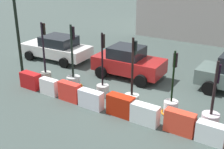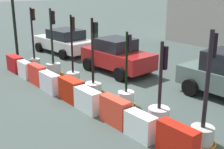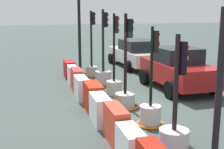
{
  "view_description": "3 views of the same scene",
  "coord_description": "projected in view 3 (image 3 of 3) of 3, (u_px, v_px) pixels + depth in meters",
  "views": [
    {
      "loc": [
        5.48,
        -10.67,
        6.17
      ],
      "look_at": [
        -1.37,
        0.41,
        0.96
      ],
      "focal_mm": 47.22,
      "sensor_mm": 36.0,
      "label": 1
    },
    {
      "loc": [
        9.15,
        -6.98,
        4.38
      ],
      "look_at": [
        1.03,
        -0.02,
        1.04
      ],
      "focal_mm": 47.69,
      "sensor_mm": 36.0,
      "label": 2
    },
    {
      "loc": [
        9.55,
        -3.37,
        3.19
      ],
      "look_at": [
        -1.54,
        -0.16,
        0.81
      ],
      "focal_mm": 50.33,
      "sensor_mm": 36.0,
      "label": 3
    }
  ],
  "objects": [
    {
      "name": "traffic_light_3",
      "position": [
        125.0,
        93.0,
        10.39
      ],
      "size": [
        0.95,
        0.95,
        3.08
      ],
      "color": "beige",
      "rests_on": "ground_plane"
    },
    {
      "name": "construction_barrier_2",
      "position": [
        77.0,
        80.0,
        12.53
      ],
      "size": [
        1.11,
        0.4,
        0.88
      ],
      "color": "red",
      "rests_on": "ground_plane"
    },
    {
      "name": "traffic_light_1",
      "position": [
        103.0,
        72.0,
        13.63
      ],
      "size": [
        0.91,
        0.91,
        3.22
      ],
      "color": "beige",
      "rests_on": "ground_plane"
    },
    {
      "name": "ground_plane",
      "position": [
        129.0,
        107.0,
        10.55
      ],
      "size": [
        120.0,
        120.0,
        0.0
      ],
      "primitive_type": "plane",
      "color": "#3D4A46"
    },
    {
      "name": "traffic_light_5",
      "position": [
        175.0,
        130.0,
        7.13
      ],
      "size": [
        0.69,
        0.69,
        2.69
      ],
      "color": "silver",
      "rests_on": "ground_plane"
    },
    {
      "name": "construction_barrier_3",
      "position": [
        81.0,
        88.0,
        11.36
      ],
      "size": [
        1.16,
        0.43,
        0.81
      ],
      "color": "silver",
      "rests_on": "ground_plane"
    },
    {
      "name": "construction_barrier_7",
      "position": [
        131.0,
        147.0,
        6.56
      ],
      "size": [
        1.02,
        0.45,
        0.77
      ],
      "color": "white",
      "rests_on": "ground_plane"
    },
    {
      "name": "construction_barrier_5",
      "position": [
        100.0,
        109.0,
        8.95
      ],
      "size": [
        1.16,
        0.47,
        0.81
      ],
      "color": "white",
      "rests_on": "ground_plane"
    },
    {
      "name": "construction_barrier_4",
      "position": [
        93.0,
        97.0,
        10.04
      ],
      "size": [
        1.16,
        0.51,
        0.89
      ],
      "color": "#AE200B",
      "rests_on": "ground_plane"
    },
    {
      "name": "traffic_light_2",
      "position": [
        114.0,
        81.0,
        11.92
      ],
      "size": [
        0.58,
        0.58,
        3.06
      ],
      "color": "#AFAEAB",
      "rests_on": "ground_plane"
    },
    {
      "name": "construction_barrier_1",
      "position": [
        73.0,
        75.0,
        13.73
      ],
      "size": [
        0.98,
        0.39,
        0.78
      ],
      "color": "white",
      "rests_on": "ground_plane"
    },
    {
      "name": "construction_barrier_0",
      "position": [
        69.0,
        69.0,
        14.98
      ],
      "size": [
        1.12,
        0.49,
        0.8
      ],
      "color": "#B51517",
      "rests_on": "ground_plane"
    },
    {
      "name": "car_red_compact",
      "position": [
        178.0,
        69.0,
        12.73
      ],
      "size": [
        3.87,
        2.23,
        1.7
      ],
      "color": "#A31B1B",
      "rests_on": "ground_plane"
    },
    {
      "name": "street_lamp_post",
      "position": [
        79.0,
        0.0,
        15.9
      ],
      "size": [
        0.36,
        0.36,
        6.13
      ],
      "color": "black",
      "rests_on": "ground_plane"
    },
    {
      "name": "traffic_light_4",
      "position": [
        151.0,
        111.0,
        8.77
      ],
      "size": [
        0.8,
        0.8,
        2.76
      ],
      "color": "silver",
      "rests_on": "ground_plane"
    },
    {
      "name": "traffic_light_0",
      "position": [
        92.0,
        65.0,
        15.27
      ],
      "size": [
        0.75,
        0.75,
        3.15
      ],
      "color": "#B4B6A8",
      "rests_on": "ground_plane"
    },
    {
      "name": "car_white_van",
      "position": [
        136.0,
        53.0,
        17.8
      ],
      "size": [
        4.56,
        2.41,
        1.55
      ],
      "color": "silver",
      "rests_on": "ground_plane"
    },
    {
      "name": "construction_barrier_6",
      "position": [
        116.0,
        125.0,
        7.64
      ],
      "size": [
        1.15,
        0.42,
        0.9
      ],
      "color": "red",
      "rests_on": "ground_plane"
    }
  ]
}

